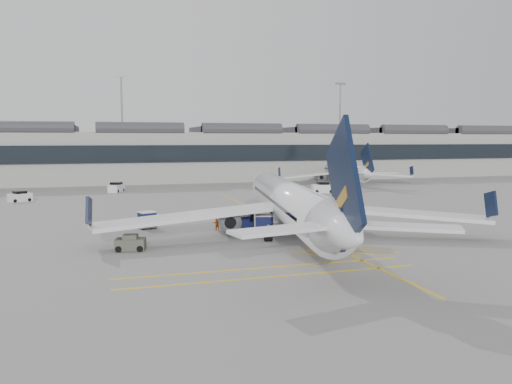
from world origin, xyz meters
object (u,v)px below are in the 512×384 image
object	(u,v)px
ramp_agent_a	(224,216)
belt_loader	(287,222)
ramp_agent_b	(216,223)
airliner_main	(292,204)
baggage_cart_a	(264,224)
pushback_tug	(131,243)

from	to	relation	value
ramp_agent_a	belt_loader	bearing A→B (deg)	-49.85
belt_loader	ramp_agent_b	bearing A→B (deg)	163.55
airliner_main	ramp_agent_b	size ratio (longest dim) A/B	25.96
baggage_cart_a	ramp_agent_a	distance (m)	7.31
airliner_main	ramp_agent_b	bearing A→B (deg)	148.40
ramp_agent_a	airliner_main	bearing A→B (deg)	-80.73
belt_loader	baggage_cart_a	size ratio (longest dim) A/B	2.17
baggage_cart_a	pushback_tug	distance (m)	13.73
belt_loader	pushback_tug	size ratio (longest dim) A/B	1.77
baggage_cart_a	ramp_agent_a	xyz separation A→B (m)	(-2.53, 6.86, -0.13)
airliner_main	pushback_tug	world-z (taller)	airliner_main
airliner_main	ramp_agent_b	distance (m)	8.79
baggage_cart_a	pushback_tug	bearing A→B (deg)	-148.25
ramp_agent_b	baggage_cart_a	bearing A→B (deg)	116.15
baggage_cart_a	ramp_agent_b	bearing A→B (deg)	155.75
belt_loader	baggage_cart_a	bearing A→B (deg)	-152.12
airliner_main	pushback_tug	size ratio (longest dim) A/B	15.06
ramp_agent_a	ramp_agent_b	size ratio (longest dim) A/B	1.17
airliner_main	ramp_agent_a	size ratio (longest dim) A/B	22.26
belt_loader	ramp_agent_a	distance (m)	7.11
baggage_cart_a	pushback_tug	size ratio (longest dim) A/B	0.81
ramp_agent_a	baggage_cart_a	bearing A→B (deg)	-88.25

